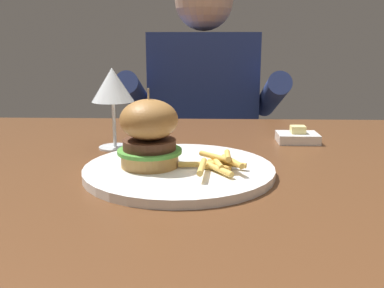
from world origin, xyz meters
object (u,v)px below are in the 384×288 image
main_plate (179,170)px  diner_person (203,154)px  wine_glass (113,87)px  butter_dish (297,137)px  burger_sandwich (149,133)px

main_plate → diner_person: size_ratio=0.26×
main_plate → diner_person: bearing=87.7°
wine_glass → butter_dish: size_ratio=1.87×
burger_sandwich → wine_glass: 0.20m
burger_sandwich → diner_person: diner_person is taller
main_plate → burger_sandwich: burger_sandwich is taller
burger_sandwich → main_plate: bearing=0.7°
wine_glass → diner_person: 0.71m
main_plate → burger_sandwich: bearing=-179.3°
butter_dish → main_plate: bearing=-135.3°
wine_glass → diner_person: diner_person is taller
main_plate → wine_glass: size_ratio=1.91×
burger_sandwich → butter_dish: bearing=39.6°
main_plate → wine_glass: 0.25m
wine_glass → diner_person: (0.17, 0.62, -0.30)m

